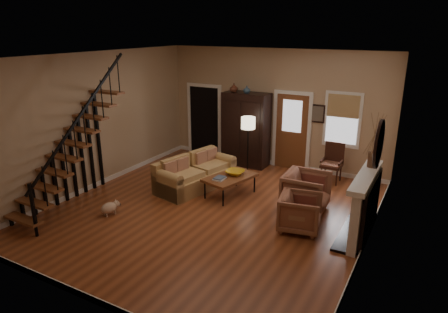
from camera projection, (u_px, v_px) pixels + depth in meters
The scene contains 15 objects.
room at pixel (232, 125), 9.96m from camera, with size 7.00×7.33×3.30m.
staircase at pixel (67, 138), 8.47m from camera, with size 0.94×2.80×3.20m, color brown, non-canonical shape.
fireplace at pixel (367, 200), 7.52m from camera, with size 0.33×1.95×2.30m.
armoire at pixel (246, 129), 11.39m from camera, with size 1.30×0.60×2.10m, color black, non-canonical shape.
vase_a at pixel (234, 88), 11.10m from camera, with size 0.24×0.24×0.25m, color #4C2619.
vase_b at pixel (247, 89), 10.93m from camera, with size 0.20×0.20×0.21m, color #334C60.
sofa at pixel (196, 173), 9.92m from camera, with size 0.90×2.09×0.78m, color tan, non-canonical shape.
coffee_table at pixel (230, 186), 9.49m from camera, with size 0.74×1.27×0.49m, color brown, non-canonical shape.
bowl at pixel (235, 173), 9.50m from camera, with size 0.43×0.43×0.11m, color gold.
books at pixel (220, 178), 9.21m from camera, with size 0.23×0.32×0.06m, color beige, non-canonical shape.
armchair_left at pixel (300, 213), 7.85m from camera, with size 0.78×0.81×0.73m, color brown.
armchair_right at pixel (306, 192), 8.68m from camera, with size 0.92×0.94×0.86m, color brown.
floor_lamp at pixel (248, 147), 10.59m from camera, with size 0.37×0.37×1.61m, color black, non-canonical shape.
side_chair at pixel (332, 163), 10.22m from camera, with size 0.54×0.54×1.02m, color #371B11, non-canonical shape.
dog at pixel (109, 209), 8.52m from camera, with size 0.24×0.40×0.29m, color #D6B292, non-canonical shape.
Camera 1 is at (4.10, -6.84, 3.86)m, focal length 32.00 mm.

